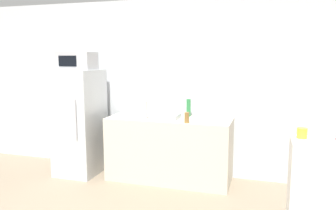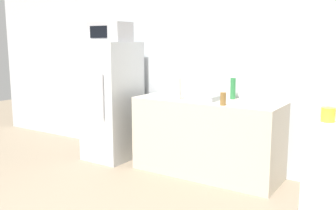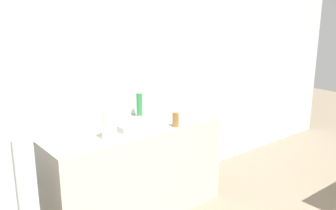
{
  "view_description": "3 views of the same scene",
  "coord_description": "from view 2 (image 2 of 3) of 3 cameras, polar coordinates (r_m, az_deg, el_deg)",
  "views": [
    {
      "loc": [
        1.55,
        -1.83,
        1.76
      ],
      "look_at": [
        0.43,
        1.84,
        1.19
      ],
      "focal_mm": 35.0,
      "sensor_mm": 36.0,
      "label": 1
    },
    {
      "loc": [
        2.19,
        -1.37,
        1.57
      ],
      "look_at": [
        0.23,
        1.68,
        0.96
      ],
      "focal_mm": 40.0,
      "sensor_mm": 36.0,
      "label": 2
    },
    {
      "loc": [
        -1.61,
        -0.33,
        2.02
      ],
      "look_at": [
        0.31,
        2.06,
        1.2
      ],
      "focal_mm": 40.0,
      "sensor_mm": 36.0,
      "label": 3
    }
  ],
  "objects": [
    {
      "name": "jar",
      "position": [
        2.34,
        23.21,
        -1.37
      ],
      "size": [
        0.08,
        0.08,
        0.08
      ],
      "primitive_type": "cylinder",
      "color": "yellow",
      "rests_on": "shelf_cabinet"
    },
    {
      "name": "counter",
      "position": [
        4.49,
        5.93,
        -4.91
      ],
      "size": [
        1.74,
        0.65,
        0.9
      ],
      "primitive_type": "cube",
      "color": "beige",
      "rests_on": "ground_plane"
    },
    {
      "name": "paper_towel_roll",
      "position": [
        4.41,
        1.22,
        2.53
      ],
      "size": [
        0.12,
        0.12,
        0.25
      ],
      "primitive_type": "cylinder",
      "color": "white",
      "rests_on": "counter"
    },
    {
      "name": "bottle_short",
      "position": [
        4.02,
        8.4,
        0.93
      ],
      "size": [
        0.06,
        0.06,
        0.14
      ],
      "primitive_type": "cylinder",
      "color": "olive",
      "rests_on": "counter"
    },
    {
      "name": "bottle_tall",
      "position": [
        4.48,
        9.86,
        2.48
      ],
      "size": [
        0.06,
        0.06,
        0.25
      ],
      "primitive_type": "cylinder",
      "color": "#2D7F42",
      "rests_on": "counter"
    },
    {
      "name": "refrigerator",
      "position": [
        5.1,
        -8.53,
        0.61
      ],
      "size": [
        0.6,
        0.7,
        1.57
      ],
      "color": "silver",
      "rests_on": "ground_plane"
    },
    {
      "name": "wall_back",
      "position": [
        4.79,
        5.48,
        6.28
      ],
      "size": [
        8.0,
        0.06,
        2.6
      ],
      "primitive_type": "cube",
      "color": "silver",
      "rests_on": "ground_plane"
    },
    {
      "name": "microwave",
      "position": [
        5.04,
        -8.81,
        10.92
      ],
      "size": [
        0.53,
        0.33,
        0.25
      ],
      "color": "#BCBCC1",
      "rests_on": "refrigerator"
    },
    {
      "name": "sink_basin",
      "position": [
        4.37,
        5.48,
        1.15
      ],
      "size": [
        0.35,
        0.27,
        0.06
      ],
      "primitive_type": "cube",
      "color": "#9EA3A8",
      "rests_on": "counter"
    }
  ]
}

